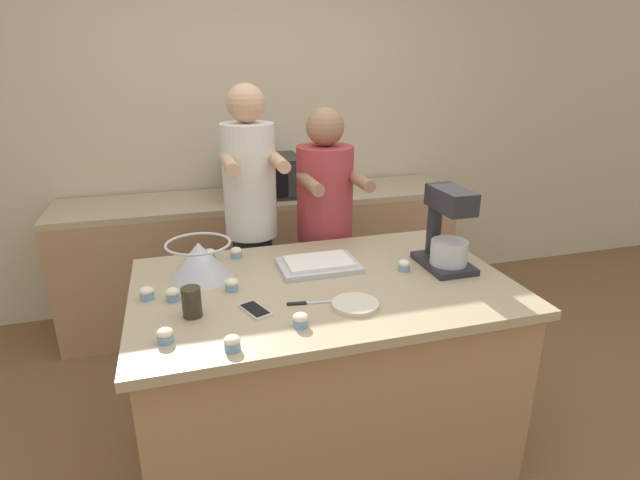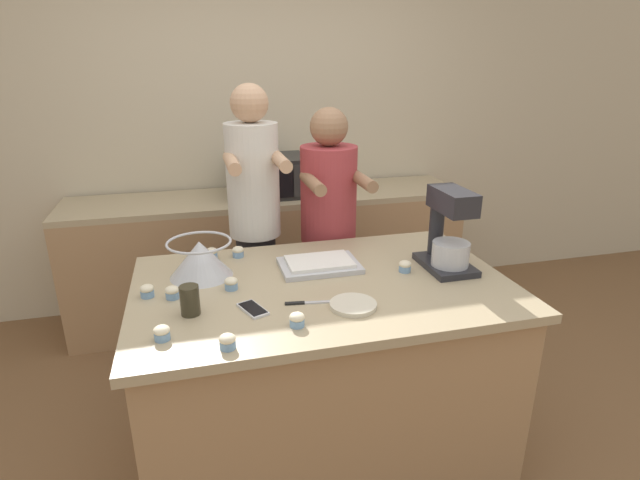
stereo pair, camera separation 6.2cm
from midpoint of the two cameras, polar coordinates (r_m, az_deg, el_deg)
The scene contains 24 objects.
ground_plane at distance 2.71m, azimuth -0.38°, elevation -22.57°, with size 16.00×16.00×0.00m, color brown.
back_wall at distance 3.84m, azimuth -8.26°, elevation 12.61°, with size 10.00×0.06×2.70m.
island_counter at distance 2.42m, azimuth -0.40°, elevation -14.60°, with size 1.63×1.03×0.91m.
back_counter at distance 3.72m, azimuth -6.78°, elevation -1.75°, with size 2.80×0.60×0.92m.
person_left at distance 2.79m, azimuth -8.40°, elevation 0.81°, with size 0.30×0.48×1.72m.
person_right at distance 2.90m, azimuth -0.04°, elevation 0.05°, with size 0.33×0.50×1.59m.
stand_mixer at distance 2.36m, azimuth 13.55°, elevation 0.77°, with size 0.20×0.30×0.38m.
mixing_bowl at distance 2.28m, azimuth -14.38°, elevation -2.13°, with size 0.29×0.29×0.17m.
baking_tray at distance 2.34m, azimuth -0.91°, elevation -2.80°, with size 0.37×0.25×0.04m.
microwave_oven at distance 3.55m, azimuth -6.99°, elevation 7.23°, with size 0.51×0.40×0.27m.
cell_phone at distance 1.98m, azimuth -8.34°, elevation -7.93°, with size 0.12×0.16×0.01m.
drinking_glass at distance 1.97m, azimuth -15.34°, elevation -6.86°, with size 0.07×0.07×0.12m.
small_plate at distance 1.99m, azimuth 3.15°, elevation -7.37°, with size 0.19×0.19×0.02m.
knife at distance 2.02m, azimuth -1.99°, elevation -7.20°, with size 0.22×0.05×0.01m.
cupcake_0 at distance 2.49m, azimuth -10.26°, elevation -1.42°, with size 0.06×0.06×0.05m.
cupcake_1 at distance 2.78m, azimuth 12.34°, elevation 0.70°, with size 0.06×0.06×0.05m.
cupcake_2 at distance 2.15m, azimuth -10.89°, elevation -5.02°, with size 0.06×0.06×0.05m.
cupcake_3 at distance 1.74m, azimuth -11.02°, elevation -11.46°, with size 0.06×0.06×0.05m.
cupcake_4 at distance 1.84m, azimuth -3.21°, elevation -9.10°, with size 0.06×0.06×0.05m.
cupcake_5 at distance 2.33m, azimuth 8.84°, elevation -2.86°, with size 0.06×0.06×0.05m.
cupcake_6 at distance 2.50m, azimuth -13.20°, elevation -1.59°, with size 0.06×0.06×0.05m.
cupcake_7 at distance 1.84m, azimuth -18.23°, elevation -10.30°, with size 0.06×0.06×0.05m.
cupcake_8 at distance 2.17m, azimuth -19.97°, elevation -5.72°, with size 0.06×0.06×0.05m.
cupcake_9 at distance 2.12m, azimuth -17.30°, elevation -5.94°, with size 0.06×0.06×0.05m.
Camera 1 is at (-0.58, -1.91, 1.83)m, focal length 28.00 mm.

